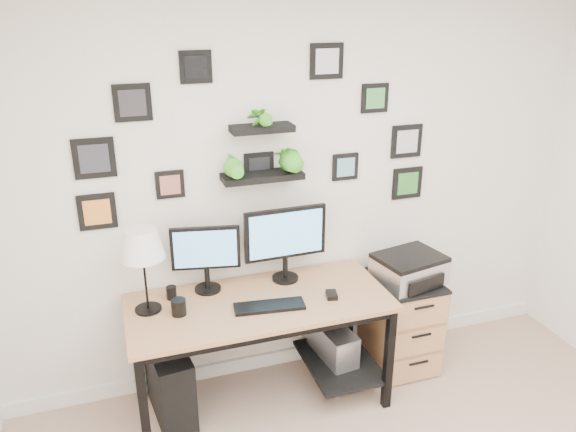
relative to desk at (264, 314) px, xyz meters
name	(u,v)px	position (x,y,z in m)	size (l,w,h in m)	color
room	(302,352)	(0.37, 0.32, -0.58)	(4.00, 4.00, 4.00)	tan
desk	(264,314)	(0.00, 0.00, 0.00)	(1.60, 0.70, 0.75)	tan
monitor_left	(206,254)	(-0.31, 0.19, 0.38)	(0.42, 0.19, 0.43)	black
monitor_right	(285,238)	(0.20, 0.17, 0.42)	(0.54, 0.18, 0.50)	black
keyboard	(269,306)	(0.00, -0.13, 0.13)	(0.42, 0.13, 0.02)	black
mouse	(332,295)	(0.40, -0.13, 0.14)	(0.06, 0.10, 0.03)	black
table_lamp	(142,246)	(-0.69, 0.07, 0.54)	(0.25, 0.25, 0.52)	black
mug	(179,307)	(-0.52, -0.04, 0.17)	(0.09, 0.09, 0.10)	black
pen_cup	(171,293)	(-0.54, 0.16, 0.16)	(0.06, 0.06, 0.08)	black
pc_tower_black	(170,383)	(-0.61, 0.03, -0.39)	(0.21, 0.48, 0.48)	black
pc_tower_grey	(332,353)	(0.49, 0.03, -0.42)	(0.23, 0.43, 0.41)	gray
file_cabinet	(401,322)	(1.02, 0.06, -0.29)	(0.43, 0.53, 0.67)	tan
printer	(409,269)	(1.03, 0.02, 0.14)	(0.49, 0.42, 0.20)	silver
wall_decor	(263,145)	(0.09, 0.27, 1.01)	(2.27, 0.18, 1.06)	black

